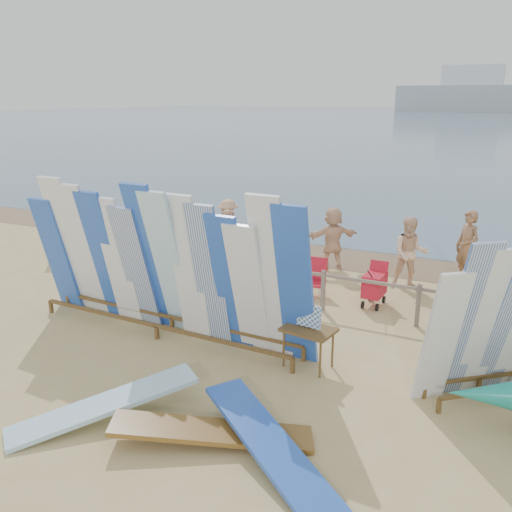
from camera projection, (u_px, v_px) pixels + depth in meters
The scene contains 22 objects.
ground at pixel (166, 347), 10.03m from camera, with size 160.00×160.00×0.00m, color tan.
ocean at pixel (502, 118), 120.24m from camera, with size 320.00×240.00×0.02m, color #44607B.
wet_sand_strip at pixel (306, 251), 16.23m from camera, with size 40.00×2.60×0.01m, color brown.
distant_ship at pixel (471, 94), 168.59m from camera, with size 45.00×8.00×14.00m.
fence at pixel (241, 270), 12.44m from camera, with size 12.08×0.08×0.90m.
main_surfboard_rack at pixel (162, 268), 10.17m from camera, with size 6.13×0.99×3.01m.
side_surfboard_rack at pixel (495, 328), 8.00m from camera, with size 2.11×1.87×2.60m.
vendor_table at pixel (308, 346), 9.19m from camera, with size 0.93×0.72×1.14m.
flat_board_d at pixel (270, 459), 6.91m from camera, with size 0.56×2.70×0.07m, color blue.
flat_board_c at pixel (212, 442), 7.26m from camera, with size 0.56×2.70×0.07m, color brown.
flat_board_b at pixel (106, 418), 7.80m from camera, with size 0.56×2.70×0.07m, color #91CAE9.
beach_chair_left at pixel (234, 271), 13.50m from camera, with size 0.61×0.63×0.93m.
beach_chair_right at pixel (313, 285), 12.58m from camera, with size 0.59×0.61×0.87m.
stroller at pixel (374, 289), 11.92m from camera, with size 0.51×0.72×0.96m.
beachgoer_2 at pixel (230, 243), 13.89m from camera, with size 0.83×0.40×1.72m, color beige.
beachgoer_4 at pixel (260, 244), 13.67m from camera, with size 1.03×0.45×1.76m, color #8C6042.
beachgoer_8 at pixel (410, 253), 12.90m from camera, with size 0.85×0.41×1.75m, color beige.
beachgoer_extra_1 at pixel (137, 212), 17.63m from camera, with size 1.01×0.44×1.73m, color #8C6042.
beachgoer_0 at pixel (132, 237), 14.78m from camera, with size 0.75×0.36×1.53m, color tan.
beachgoer_3 at pixel (228, 227), 15.72m from camera, with size 1.05×0.44×1.63m, color tan.
beachgoer_7 at pixel (467, 247), 13.26m from camera, with size 0.67×0.37×1.83m, color #8C6042.
beachgoer_5 at pixel (332, 238), 14.40m from camera, with size 1.56×0.50×1.68m, color beige.
Camera 1 is at (5.54, -7.47, 4.44)m, focal length 38.00 mm.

